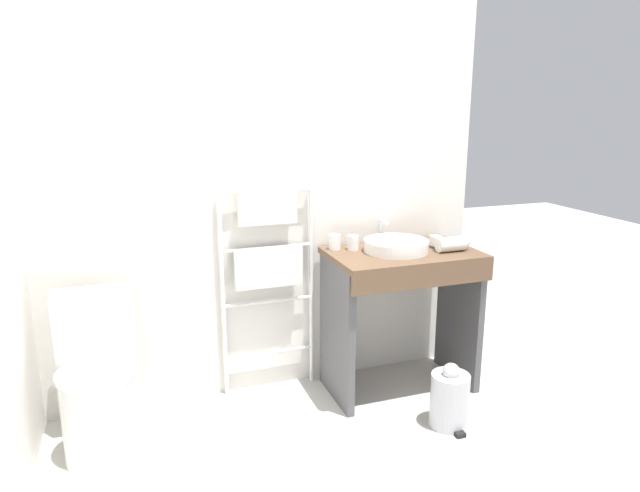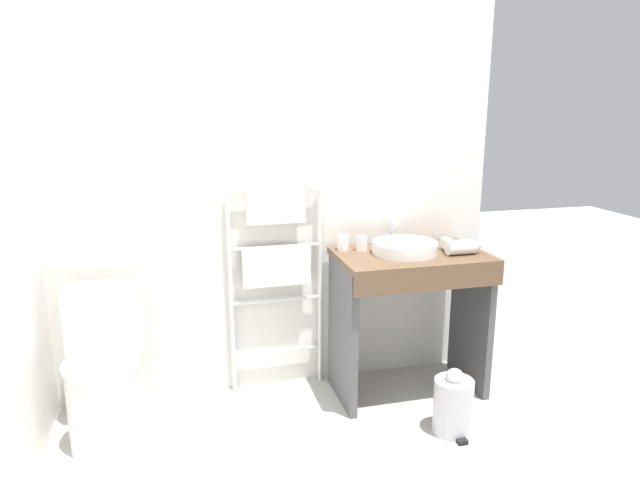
# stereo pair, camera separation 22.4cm
# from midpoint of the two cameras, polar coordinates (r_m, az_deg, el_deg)

# --- Properties ---
(wall_back) EXTENTS (2.63, 0.12, 2.48)m
(wall_back) POSITION_cam_midpoint_polar(r_m,az_deg,el_deg) (3.21, -8.35, 6.85)
(wall_back) COLOR silver
(wall_back) RESTS_ON ground_plane
(toilet) EXTENTS (0.37, 0.49, 0.77)m
(toilet) POSITION_cam_midpoint_polar(r_m,az_deg,el_deg) (3.03, -23.26, -13.00)
(toilet) COLOR white
(toilet) RESTS_ON ground_plane
(towel_radiator) EXTENTS (0.54, 0.06, 1.22)m
(towel_radiator) POSITION_cam_midpoint_polar(r_m,az_deg,el_deg) (3.19, -7.20, -0.95)
(towel_radiator) COLOR silver
(towel_radiator) RESTS_ON ground_plane
(vanity_counter) EXTENTS (0.83, 0.52, 0.83)m
(vanity_counter) POSITION_cam_midpoint_polar(r_m,az_deg,el_deg) (3.28, 6.29, -5.34)
(vanity_counter) COLOR brown
(vanity_counter) RESTS_ON ground_plane
(sink_basin) EXTENTS (0.36, 0.36, 0.07)m
(sink_basin) POSITION_cam_midpoint_polar(r_m,az_deg,el_deg) (3.19, 5.64, 0.05)
(sink_basin) COLOR white
(sink_basin) RESTS_ON vanity_counter
(faucet) EXTENTS (0.02, 0.10, 0.15)m
(faucet) POSITION_cam_midpoint_polar(r_m,az_deg,el_deg) (3.35, 4.26, 1.82)
(faucet) COLOR silver
(faucet) RESTS_ON vanity_counter
(cup_near_wall) EXTENTS (0.07, 0.07, 0.09)m
(cup_near_wall) POSITION_cam_midpoint_polar(r_m,az_deg,el_deg) (3.22, -0.52, 0.37)
(cup_near_wall) COLOR white
(cup_near_wall) RESTS_ON vanity_counter
(cup_near_edge) EXTENTS (0.06, 0.06, 0.08)m
(cup_near_edge) POSITION_cam_midpoint_polar(r_m,az_deg,el_deg) (3.21, 1.34, 0.31)
(cup_near_edge) COLOR white
(cup_near_edge) RESTS_ON vanity_counter
(hair_dryer) EXTENTS (0.22, 0.18, 0.08)m
(hair_dryer) POSITION_cam_midpoint_polar(r_m,az_deg,el_deg) (3.25, 11.09, 0.22)
(hair_dryer) COLOR white
(hair_dryer) RESTS_ON vanity_counter
(trash_bin) EXTENTS (0.20, 0.23, 0.35)m
(trash_bin) POSITION_cam_midpoint_polar(r_m,az_deg,el_deg) (3.10, 10.76, -14.81)
(trash_bin) COLOR #B7B7BC
(trash_bin) RESTS_ON ground_plane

